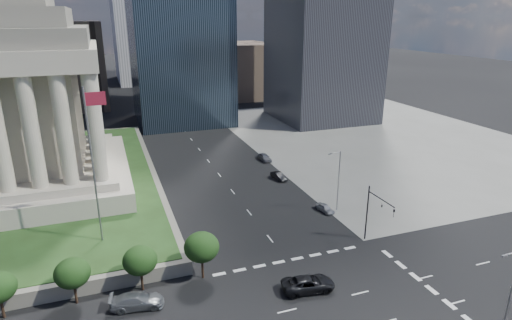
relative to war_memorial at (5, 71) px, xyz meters
name	(u,v)px	position (x,y,z in m)	size (l,w,h in m)	color
ground	(174,118)	(34.00, 52.00, -21.40)	(500.00, 500.00, 0.00)	black
sidewalk_ne	(378,137)	(80.00, 12.00, -21.38)	(68.00, 90.00, 0.03)	slate
war_memorial	(5,71)	(0.00, 0.00, 0.00)	(34.00, 34.00, 39.00)	#ABA38F
flagpole	(93,158)	(12.17, -24.00, -8.29)	(2.52, 0.24, 20.00)	slate
midrise_glass	(178,15)	(36.00, 47.00, 8.60)	(26.00, 26.00, 60.00)	black
building_filler_ne	(242,70)	(66.00, 82.00, -11.40)	(20.00, 30.00, 20.00)	#4F3F36
building_filler_nw	(67,65)	(4.00, 82.00, -7.40)	(24.00, 30.00, 28.00)	#4F3F36
traffic_signal_ne	(376,210)	(46.50, -34.30, -16.15)	(0.30, 5.74, 8.00)	black
street_lamp_south	(510,291)	(47.33, -54.00, -15.74)	(2.13, 0.22, 10.00)	slate
street_lamp_north	(338,177)	(47.33, -23.00, -15.74)	(2.13, 0.22, 10.00)	slate
pickup_truck	(308,284)	(33.71, -40.49, -20.56)	(6.08, 2.80, 1.69)	black
suv_grey	(137,301)	(15.15, -37.00, -20.58)	(5.66, 2.30, 1.64)	slate
parked_sedan_near	(325,208)	(45.50, -22.77, -20.79)	(3.58, 1.44, 1.22)	#93969B
parked_sedan_mid	(279,176)	(44.04, -7.17, -20.72)	(4.10, 1.43, 1.35)	black
parked_sedan_far	(265,157)	(45.50, 4.18, -20.63)	(4.49, 1.81, 1.53)	slate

